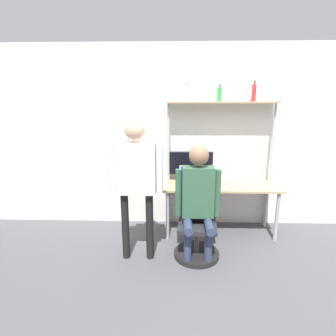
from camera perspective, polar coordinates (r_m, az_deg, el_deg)
name	(u,v)px	position (r m, az deg, el deg)	size (l,w,h in m)	color
ground_plane	(222,242)	(3.82, 11.60, -15.58)	(12.00, 12.00, 0.00)	#4C4C51
wall_back	(218,139)	(4.04, 10.91, 6.31)	(8.00, 0.06, 2.70)	silver
desk	(220,190)	(3.86, 11.24, -4.69)	(1.62, 0.62, 0.74)	tan
shelf_unit	(221,124)	(3.85, 11.46, 9.27)	(1.54, 0.26, 1.89)	#997A56
monitor	(191,165)	(3.88, 4.99, 0.68)	(0.65, 0.23, 0.44)	#333338
laptop	(190,180)	(3.73, 4.75, -2.58)	(0.29, 0.26, 0.27)	#BCBCC1
cell_phone	(210,186)	(3.72, 9.06, -3.85)	(0.07, 0.15, 0.01)	silver
office_chair	(197,235)	(3.38, 6.31, -14.25)	(0.56, 0.56, 0.90)	black
person_seated	(198,194)	(3.12, 6.57, -5.73)	(0.54, 0.48, 1.39)	#2D3856
person_standing	(136,173)	(3.03, -6.99, -1.06)	(0.62, 0.23, 1.69)	black
bottle_clear	(187,94)	(3.79, 4.16, 15.80)	(0.07, 0.07, 0.24)	silver
bottle_green	(219,94)	(3.83, 11.13, 15.48)	(0.07, 0.07, 0.23)	#2D8C3F
bottle_red	(254,93)	(3.94, 18.20, 15.32)	(0.06, 0.06, 0.28)	maroon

